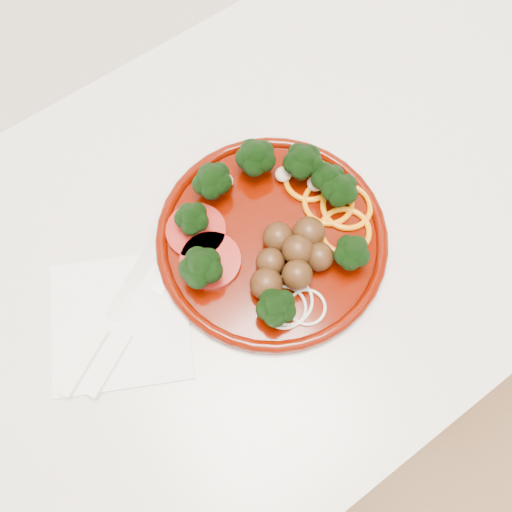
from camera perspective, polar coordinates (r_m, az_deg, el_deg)
counter at (r=1.10m, az=-0.18°, el=-6.98°), size 2.40×0.60×0.90m
plate at (r=0.66m, az=1.68°, el=2.59°), size 0.27×0.27×0.06m
napkin at (r=0.66m, az=-13.42°, el=-6.33°), size 0.20×0.20×0.00m
knife at (r=0.65m, az=-15.25°, el=-7.51°), size 0.19×0.11×0.01m
fork at (r=0.64m, az=-13.44°, el=-8.84°), size 0.17×0.10×0.01m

